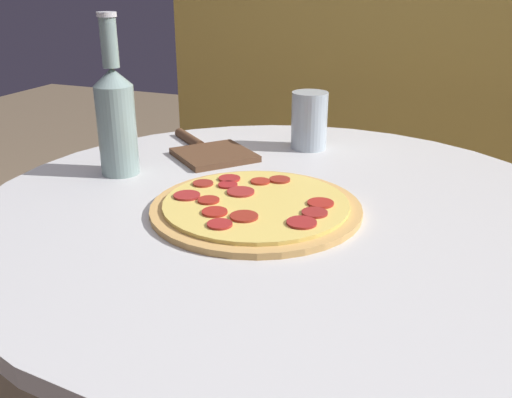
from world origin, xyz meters
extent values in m
cylinder|color=silver|center=(0.00, 0.00, 0.38)|extent=(0.08, 0.08, 0.72)
cylinder|color=silver|center=(0.00, 0.00, 0.75)|extent=(0.98, 0.98, 0.02)
cube|color=gold|center=(0.00, 1.03, 0.80)|extent=(1.52, 0.04, 1.59)
cylinder|color=tan|center=(-0.03, -0.05, 0.77)|extent=(0.33, 0.33, 0.01)
cylinder|color=#EACC60|center=(-0.03, -0.05, 0.78)|extent=(0.29, 0.29, 0.01)
cylinder|color=#A6261D|center=(-0.07, -0.12, 0.78)|extent=(0.04, 0.04, 0.00)
cylinder|color=#A22423|center=(-0.10, 0.02, 0.78)|extent=(0.04, 0.04, 0.00)
cylinder|color=#A42423|center=(-0.04, -0.15, 0.78)|extent=(0.04, 0.04, 0.00)
cylinder|color=#A0261C|center=(-0.09, -0.08, 0.78)|extent=(0.03, 0.03, 0.00)
cylinder|color=#A12A28|center=(-0.06, -0.03, 0.78)|extent=(0.04, 0.04, 0.00)
cylinder|color=maroon|center=(-0.14, -0.01, 0.78)|extent=(0.03, 0.03, 0.00)
cylinder|color=#A7251D|center=(0.07, -0.02, 0.78)|extent=(0.04, 0.04, 0.00)
cylinder|color=#A22726|center=(-0.13, -0.07, 0.78)|extent=(0.04, 0.04, 0.00)
cylinder|color=maroon|center=(0.07, -0.06, 0.78)|extent=(0.04, 0.04, 0.00)
cylinder|color=#A52123|center=(-0.09, -0.01, 0.78)|extent=(0.03, 0.03, 0.00)
cylinder|color=#A72C1F|center=(-0.05, 0.03, 0.78)|extent=(0.03, 0.03, 0.00)
cylinder|color=maroon|center=(0.06, -0.10, 0.78)|extent=(0.04, 0.04, 0.00)
cylinder|color=maroon|center=(-0.02, 0.05, 0.78)|extent=(0.04, 0.04, 0.00)
cylinder|color=maroon|center=(-0.02, -0.11, 0.78)|extent=(0.04, 0.04, 0.00)
cylinder|color=gray|center=(-0.32, 0.02, 0.84)|extent=(0.07, 0.07, 0.16)
cone|color=gray|center=(-0.32, 0.02, 0.94)|extent=(0.07, 0.07, 0.03)
cylinder|color=gray|center=(-0.32, 0.02, 1.00)|extent=(0.03, 0.03, 0.08)
cylinder|color=silver|center=(-0.32, 0.02, 1.04)|extent=(0.03, 0.03, 0.01)
cube|color=brown|center=(-0.20, 0.17, 0.77)|extent=(0.19, 0.19, 0.01)
cylinder|color=brown|center=(-0.30, 0.25, 0.77)|extent=(0.11, 0.09, 0.02)
cylinder|color=#ADBCC6|center=(-0.05, 0.30, 0.82)|extent=(0.07, 0.07, 0.12)
camera|label=1|loc=(0.28, -0.80, 1.11)|focal=40.00mm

